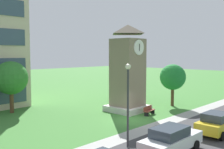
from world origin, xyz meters
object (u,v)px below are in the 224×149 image
object	(u,v)px
parked_car_yellow	(217,123)
parked_car_white	(171,140)
clock_tower	(128,73)
tree_streetside	(173,77)
park_bench	(149,110)
tree_by_building	(128,74)
street_lamp	(128,95)
tree_near_tower	(11,78)

from	to	relation	value
parked_car_yellow	parked_car_white	bearing A→B (deg)	174.95
clock_tower	tree_streetside	distance (m)	6.22
park_bench	tree_by_building	distance (m)	9.70
street_lamp	tree_streetside	world-z (taller)	street_lamp
tree_by_building	parked_car_white	bearing A→B (deg)	-131.97
tree_by_building	tree_near_tower	xyz separation A→B (m)	(-14.57, 3.56, 0.13)
tree_by_building	parked_car_yellow	bearing A→B (deg)	-115.65
clock_tower	parked_car_white	size ratio (longest dim) A/B	1.94
park_bench	clock_tower	bearing A→B (deg)	91.37
tree_near_tower	clock_tower	bearing A→B (deg)	-42.19
clock_tower	tree_near_tower	world-z (taller)	clock_tower
street_lamp	tree_by_building	world-z (taller)	street_lamp
street_lamp	tree_near_tower	world-z (taller)	street_lamp
clock_tower	street_lamp	distance (m)	10.99
park_bench	tree_near_tower	size ratio (longest dim) A/B	0.34
parked_car_white	parked_car_yellow	bearing A→B (deg)	-5.05
street_lamp	tree_streetside	bearing A→B (deg)	19.45
clock_tower	tree_near_tower	xyz separation A→B (m)	(-9.05, 8.20, -0.44)
clock_tower	tree_by_building	xyz separation A→B (m)	(5.53, 4.64, -0.58)
clock_tower	park_bench	distance (m)	4.57
tree_by_building	clock_tower	bearing A→B (deg)	-139.98
park_bench	parked_car_yellow	distance (m)	7.72
parked_car_white	parked_car_yellow	size ratio (longest dim) A/B	1.17
tree_streetside	tree_near_tower	size ratio (longest dim) A/B	0.92
clock_tower	parked_car_yellow	world-z (taller)	clock_tower
clock_tower	tree_streetside	bearing A→B (deg)	-19.38
park_bench	parked_car_yellow	world-z (taller)	parked_car_yellow
tree_streetside	clock_tower	bearing A→B (deg)	160.62
clock_tower	parked_car_white	bearing A→B (deg)	-127.28
tree_by_building	tree_near_tower	size ratio (longest dim) A/B	0.98
street_lamp	parked_car_yellow	size ratio (longest dim) A/B	1.35
tree_streetside	parked_car_white	xyz separation A→B (m)	(-13.28, -7.73, -2.55)
street_lamp	tree_near_tower	xyz separation A→B (m)	(-0.66, 15.27, 0.21)
street_lamp	tree_streetside	xyz separation A→B (m)	(14.22, 5.02, -0.03)
tree_by_building	parked_car_yellow	xyz separation A→B (m)	(-7.17, -14.93, -2.66)
street_lamp	tree_near_tower	distance (m)	15.29
street_lamp	clock_tower	bearing A→B (deg)	40.15
tree_by_building	tree_streetside	distance (m)	6.70
parked_car_yellow	park_bench	bearing A→B (deg)	77.18
clock_tower	parked_car_white	xyz separation A→B (m)	(-7.44, -9.78, -3.23)
tree_near_tower	tree_by_building	bearing A→B (deg)	-13.72
clock_tower	parked_car_yellow	bearing A→B (deg)	-99.07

